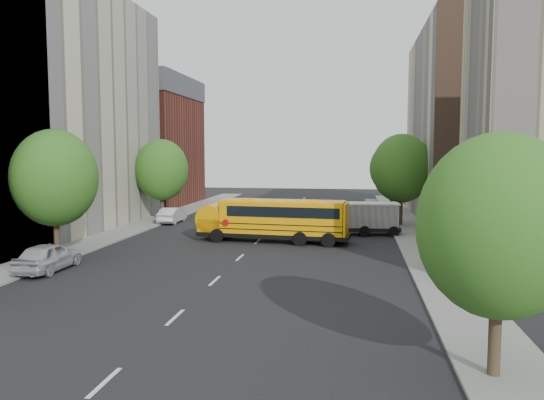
% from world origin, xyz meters
% --- Properties ---
extents(ground, '(120.00, 120.00, 0.00)m').
position_xyz_m(ground, '(0.00, 0.00, 0.00)').
color(ground, black).
rests_on(ground, ground).
extents(sidewalk_left, '(3.00, 80.00, 0.12)m').
position_xyz_m(sidewalk_left, '(-11.50, 5.00, 0.06)').
color(sidewalk_left, slate).
rests_on(sidewalk_left, ground).
extents(sidewalk_right, '(3.00, 80.00, 0.12)m').
position_xyz_m(sidewalk_right, '(11.50, 5.00, 0.06)').
color(sidewalk_right, slate).
rests_on(sidewalk_right, ground).
extents(lane_markings, '(0.15, 64.00, 0.01)m').
position_xyz_m(lane_markings, '(0.00, 10.00, 0.01)').
color(lane_markings, silver).
rests_on(lane_markings, ground).
extents(building_left_cream, '(10.00, 26.00, 20.00)m').
position_xyz_m(building_left_cream, '(-18.00, 6.00, 10.00)').
color(building_left_cream, beige).
rests_on(building_left_cream, ground).
extents(building_left_redbrick, '(10.00, 15.00, 13.00)m').
position_xyz_m(building_left_redbrick, '(-18.00, 28.00, 6.50)').
color(building_left_redbrick, maroon).
rests_on(building_left_redbrick, ground).
extents(building_right_far, '(10.00, 22.00, 18.00)m').
position_xyz_m(building_right_far, '(18.00, 20.00, 9.00)').
color(building_right_far, beige).
rests_on(building_right_far, ground).
extents(building_right_sidewall, '(10.10, 0.30, 18.00)m').
position_xyz_m(building_right_sidewall, '(18.00, 9.00, 9.00)').
color(building_right_sidewall, brown).
rests_on(building_right_sidewall, ground).
extents(street_tree_1, '(5.12, 5.12, 7.90)m').
position_xyz_m(street_tree_1, '(-11.00, -4.00, 4.95)').
color(street_tree_1, '#38281C').
rests_on(street_tree_1, ground).
extents(street_tree_2, '(4.99, 4.99, 7.71)m').
position_xyz_m(street_tree_2, '(-11.00, 14.00, 4.83)').
color(street_tree_2, '#38281C').
rests_on(street_tree_2, ground).
extents(street_tree_3, '(4.61, 4.61, 7.11)m').
position_xyz_m(street_tree_3, '(11.00, -18.00, 4.45)').
color(street_tree_3, '#38281C').
rests_on(street_tree_3, ground).
extents(street_tree_4, '(5.25, 5.25, 8.10)m').
position_xyz_m(street_tree_4, '(11.00, 14.00, 5.08)').
color(street_tree_4, '#38281C').
rests_on(street_tree_4, ground).
extents(street_tree_5, '(4.86, 4.86, 7.51)m').
position_xyz_m(street_tree_5, '(11.00, 26.00, 4.70)').
color(street_tree_5, '#38281C').
rests_on(street_tree_5, ground).
extents(school_bus, '(11.24, 3.52, 3.12)m').
position_xyz_m(school_bus, '(1.07, 4.10, 1.74)').
color(school_bus, black).
rests_on(school_bus, ground).
extents(safari_truck, '(6.09, 2.63, 2.54)m').
position_xyz_m(safari_truck, '(7.58, 8.37, 1.35)').
color(safari_truck, black).
rests_on(safari_truck, ground).
extents(parked_car_0, '(1.97, 4.74, 1.61)m').
position_xyz_m(parked_car_0, '(-9.60, -7.23, 0.80)').
color(parked_car_0, '#ADACB3').
rests_on(parked_car_0, ground).
extents(parked_car_1, '(1.57, 4.37, 1.43)m').
position_xyz_m(parked_car_1, '(-9.60, 12.80, 0.72)').
color(parked_car_1, silver).
rests_on(parked_car_1, ground).
extents(parked_car_4, '(1.94, 4.07, 1.34)m').
position_xyz_m(parked_car_4, '(9.60, 14.07, 0.67)').
color(parked_car_4, '#33345A').
rests_on(parked_car_4, ground).
extents(parked_car_5, '(1.55, 4.25, 1.39)m').
position_xyz_m(parked_car_5, '(8.80, 23.94, 0.70)').
color(parked_car_5, '#A9AAA4').
rests_on(parked_car_5, ground).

